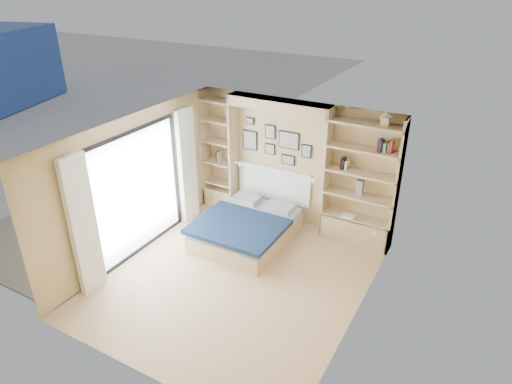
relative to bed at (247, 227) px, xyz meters
The scene contains 8 objects.
ground 1.26m from the bed, 68.61° to the right, with size 4.50×4.50×0.00m, color tan.
room_shell 0.90m from the bed, 80.21° to the left, with size 4.50×4.50×4.50m.
bed is the anchor object (origin of this frame).
photo_gallery 1.72m from the bed, 90.10° to the left, with size 1.48×0.02×0.82m.
reading_lamps 1.20m from the bed, 80.01° to the left, with size 1.92×0.12×0.15m.
shelf_decor 2.35m from the bed, 29.69° to the left, with size 3.49×0.23×2.03m.
deck 3.36m from the bed, 159.96° to the right, with size 3.20×4.00×0.05m, color #675D4C.
deck_chair 2.98m from the bed, 161.72° to the right, with size 0.69×0.98×0.90m.
Camera 1 is at (3.28, -5.19, 4.68)m, focal length 32.00 mm.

